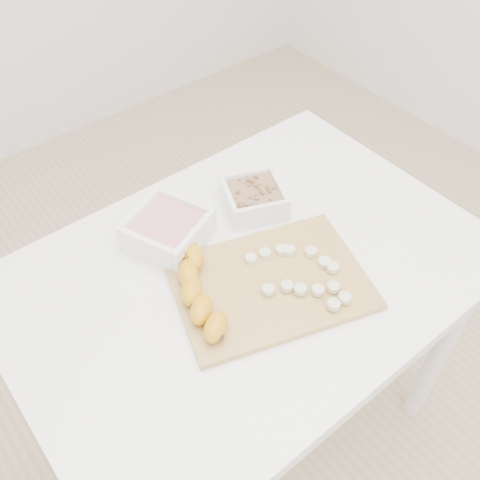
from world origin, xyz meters
TOP-DOWN VIEW (x-y plane):
  - ground at (0.00, 0.00)m, footprint 3.50×3.50m
  - table at (0.00, 0.00)m, footprint 1.00×0.70m
  - bowl_yogurt at (-0.09, 0.17)m, footprint 0.20×0.20m
  - bowl_granola at (0.12, 0.13)m, footprint 0.17×0.17m
  - cutting_board at (0.00, -0.06)m, footprint 0.45×0.38m
  - banana at (-0.13, -0.01)m, footprint 0.18×0.23m
  - banana_slices at (0.06, -0.09)m, footprint 0.17×0.22m

SIDE VIEW (x-z plane):
  - ground at x=0.00m, z-range 0.00..0.00m
  - table at x=0.00m, z-range 0.28..1.03m
  - cutting_board at x=0.00m, z-range 0.75..0.76m
  - banana_slices at x=0.06m, z-range 0.77..0.78m
  - bowl_granola at x=0.12m, z-range 0.75..0.81m
  - banana at x=-0.13m, z-range 0.77..0.81m
  - bowl_yogurt at x=-0.09m, z-range 0.75..0.82m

